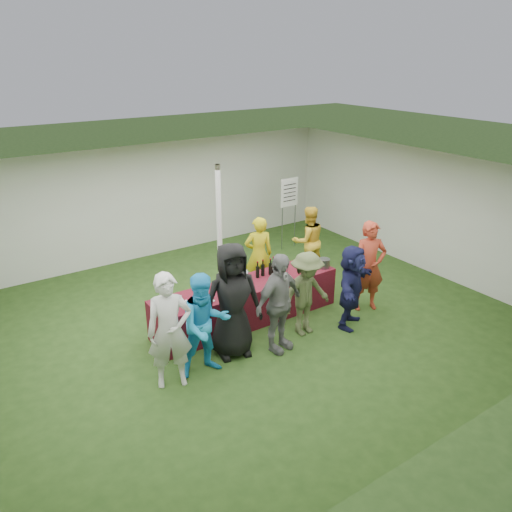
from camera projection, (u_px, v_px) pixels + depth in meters
ground at (231, 325)px, 9.14m from camera, size 60.00×60.00×0.00m
tent at (219, 232)px, 9.80m from camera, size 10.00×10.00×10.00m
serving_table at (247, 302)px, 9.17m from camera, size 3.60×0.80×0.75m
wine_bottles at (269, 268)px, 9.37m from camera, size 0.58×0.11×0.32m
wine_glasses at (232, 290)px, 8.55m from camera, size 2.65×0.12×0.16m
water_bottle at (246, 277)px, 9.07m from camera, size 0.07×0.07×0.23m
bar_towel at (311, 263)px, 9.85m from camera, size 0.25×0.18×0.03m
dump_bucket at (324, 263)px, 9.68m from camera, size 0.23×0.23×0.18m
wine_list_sign at (289, 198)px, 12.23m from camera, size 0.50×0.03×1.80m
staff_pourer at (259, 255)px, 10.18m from camera, size 0.68×0.57×1.61m
staff_back at (308, 241)px, 10.98m from camera, size 0.87×0.75×1.56m
customer_0 at (170, 331)px, 7.22m from camera, size 0.76×0.62×1.81m
customer_1 at (205, 325)px, 7.52m from camera, size 0.89×0.73×1.67m
customer_2 at (232, 301)px, 7.95m from camera, size 1.06×0.80×1.94m
customer_3 at (279, 303)px, 8.10m from camera, size 1.07×0.62×1.72m
customer_4 at (306, 294)px, 8.61m from camera, size 1.01×0.61×1.54m
customer_5 at (351, 286)px, 8.87m from camera, size 1.46×1.15×1.55m
customer_6 at (369, 266)px, 9.43m from camera, size 0.76×0.64×1.77m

